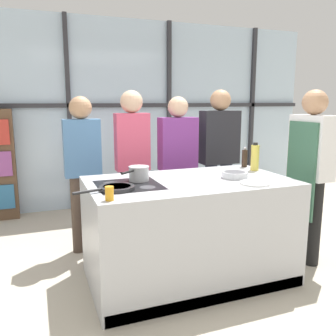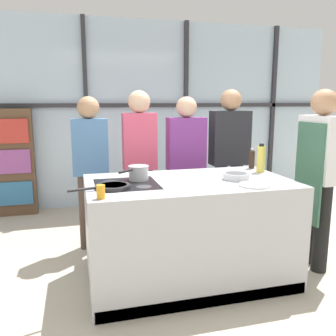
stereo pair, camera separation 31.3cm
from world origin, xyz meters
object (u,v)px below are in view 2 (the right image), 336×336
spectator_center_right (186,160)px  juice_glass_near (101,192)px  frying_pan (112,186)px  pepper_grinder (252,159)px  chef (318,170)px  spectator_far_right (229,154)px  saucepan (138,173)px  mixing_bowl (236,176)px  spectator_far_left (90,162)px  oil_bottle (261,159)px  white_plate (254,185)px  spectator_center_left (140,155)px

spectator_center_right → juice_glass_near: bearing=51.8°
frying_pan → pepper_grinder: 1.57m
chef → spectator_far_right: 1.11m
juice_glass_near → spectator_center_right: bearing=51.8°
spectator_center_right → saucepan: 1.07m
mixing_bowl → frying_pan: bearing=-176.9°
spectator_far_left → saucepan: 0.89m
saucepan → mixing_bowl: saucepan is taller
oil_bottle → pepper_grinder: size_ratio=1.31×
white_plate → oil_bottle: 0.63m
spectator_center_right → spectator_far_right: spectator_far_right is taller
frying_pan → pepper_grinder: (1.48, 0.51, 0.08)m
white_plate → oil_bottle: bearing=56.5°
spectator_far_right → pepper_grinder: bearing=89.9°
spectator_center_right → mixing_bowl: 1.01m
frying_pan → spectator_far_right: bearing=35.6°
mixing_bowl → spectator_center_right: bearing=98.4°
white_plate → pepper_grinder: pepper_grinder is taller
spectator_far_left → frying_pan: spectator_far_left is taller
spectator_center_right → frying_pan: (-0.95, -1.06, -0.00)m
spectator_center_right → juice_glass_near: (-1.06, -1.34, 0.03)m
spectator_center_left → spectator_center_right: 0.54m
frying_pan → white_plate: frying_pan is taller
chef → pepper_grinder: 0.64m
spectator_center_right → juice_glass_near: spectator_center_right is taller
oil_bottle → pepper_grinder: 0.20m
spectator_center_right → pepper_grinder: bearing=133.8°
saucepan → spectator_center_right: bearing=49.5°
spectator_far_left → saucepan: bearing=114.7°
spectator_far_right → saucepan: size_ratio=6.13×
spectator_far_left → saucepan: spectator_far_left is taller
chef → juice_glass_near: (-2.04, -0.33, 0.00)m
pepper_grinder → frying_pan: bearing=-161.1°
spectator_center_left → mixing_bowl: spectator_center_left is taller
spectator_far_left → white_plate: (1.25, -1.27, -0.04)m
saucepan → mixing_bowl: size_ratio=1.23×
spectator_far_right → frying_pan: bearing=35.6°
frying_pan → mixing_bowl: 1.10m
spectator_center_left → saucepan: 0.83m
white_plate → mixing_bowl: mixing_bowl is taller
spectator_center_left → pepper_grinder: spectator_center_left is taller
spectator_far_left → frying_pan: size_ratio=3.37×
oil_bottle → spectator_center_right: bearing=124.7°
spectator_center_left → white_plate: 1.46m
spectator_far_right → juice_glass_near: (-1.59, -1.34, -0.02)m
spectator_center_left → mixing_bowl: (0.68, -1.00, -0.06)m
saucepan → juice_glass_near: bearing=-124.4°
chef → white_plate: 0.84m
spectator_far_right → frying_pan: size_ratio=3.54×
white_plate → chef: bearing=17.8°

